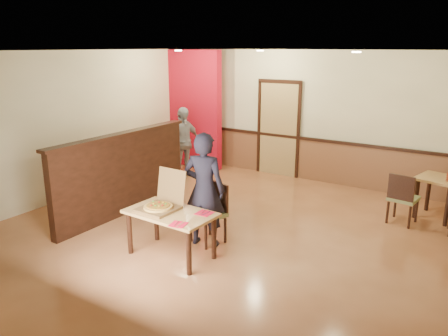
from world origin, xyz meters
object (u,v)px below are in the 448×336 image
object	(u,v)px
side_chair_left	(403,197)
pizza_box	(161,205)
side_table	(439,187)
passerby	(183,142)
condiment	(448,177)
main_table	(171,219)
diner	(204,190)
diner_chair	(211,210)

from	to	relation	value
side_chair_left	pizza_box	bearing A→B (deg)	55.12
side_table	passerby	bearing A→B (deg)	-175.97
passerby	condiment	size ratio (longest dim) A/B	11.17
main_table	side_table	size ratio (longest dim) A/B	1.56
passerby	diner	bearing A→B (deg)	-121.81
main_table	condiment	xyz separation A→B (m)	(3.05, 3.44, 0.23)
diner_chair	condiment	xyz separation A→B (m)	(2.86, 2.72, 0.30)
side_table	passerby	xyz separation A→B (m)	(-5.21, -0.37, 0.24)
side_chair_left	side_table	size ratio (longest dim) A/B	1.08
side_chair_left	diner_chair	bearing A→B (deg)	51.60
side_table	diner	xyz separation A→B (m)	(-2.76, -3.01, 0.30)
diner_chair	passerby	bearing A→B (deg)	151.50
diner	condiment	size ratio (longest dim) A/B	12.07
side_table	diner_chair	bearing A→B (deg)	-133.71
passerby	condiment	world-z (taller)	passerby
diner	side_table	bearing A→B (deg)	-147.35
main_table	side_chair_left	bearing A→B (deg)	52.07
condiment	side_chair_left	bearing A→B (deg)	-141.11
pizza_box	condiment	xyz separation A→B (m)	(3.23, 3.43, 0.06)
main_table	condiment	distance (m)	4.60
diner_chair	diner	world-z (taller)	diner
main_table	diner	xyz separation A→B (m)	(0.17, 0.57, 0.29)
side_chair_left	pizza_box	world-z (taller)	pizza_box
diner_chair	diner	distance (m)	0.39
side_table	condiment	bearing A→B (deg)	-48.77
side_chair_left	side_table	world-z (taller)	side_chair_left
pizza_box	condiment	size ratio (longest dim) A/B	4.22
diner	passerby	distance (m)	3.61
passerby	condiment	xyz separation A→B (m)	(5.34, 0.22, 0.00)
diner	pizza_box	world-z (taller)	diner
diner	pizza_box	distance (m)	0.67
passerby	side_table	bearing A→B (deg)	-70.69
diner_chair	side_table	bearing A→B (deg)	63.02
diner_chair	side_table	size ratio (longest dim) A/B	1.12
main_table	diner	size ratio (longest dim) A/B	0.74
diner_chair	passerby	xyz separation A→B (m)	(-2.48, 2.50, 0.29)
side_table	passerby	distance (m)	5.23
main_table	passerby	bearing A→B (deg)	127.26
passerby	pizza_box	world-z (taller)	passerby
diner	diner_chair	bearing A→B (deg)	-113.44
side_chair_left	pizza_box	distance (m)	3.98
diner_chair	pizza_box	distance (m)	0.83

